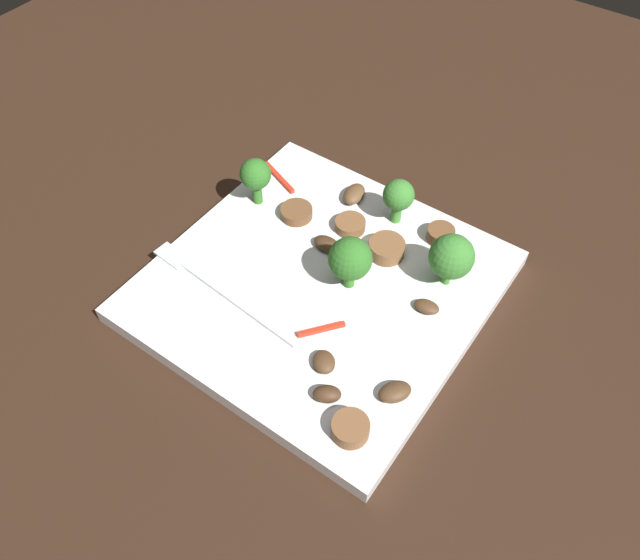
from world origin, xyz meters
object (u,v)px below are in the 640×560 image
Objects in this scene: sausage_slice_1 at (296,212)px; mushroom_0 at (324,362)px; broccoli_floret_2 at (452,257)px; fork at (213,286)px; mushroom_2 at (395,392)px; mushroom_3 at (354,194)px; mushroom_5 at (427,307)px; sausage_slice_4 at (387,248)px; broccoli_floret_0 at (398,196)px; mushroom_4 at (327,244)px; sausage_slice_0 at (350,428)px; mushroom_1 at (327,394)px; sausage_slice_2 at (441,234)px; broccoli_floret_3 at (256,176)px; plate at (320,286)px; broccoli_floret_1 at (350,259)px; sausage_slice_3 at (350,225)px; pepper_strip_1 at (279,177)px; pepper_strip_0 at (321,329)px.

sausage_slice_1 is 0.18m from mushroom_0.
fork is at bearing 36.99° from broccoli_floret_2.
mushroom_2 reaches higher than sausage_slice_1.
broccoli_floret_2 is 1.81× the size of mushroom_3.
mushroom_3 reaches higher than mushroom_5.
mushroom_5 is (-0.07, 0.04, -0.00)m from sausage_slice_4.
broccoli_floret_0 is at bearing -147.93° from sausage_slice_1.
mushroom_2 is at bearing 147.66° from sausage_slice_1.
mushroom_4 is (0.05, 0.03, -0.00)m from sausage_slice_4.
fork is 0.19m from sausage_slice_0.
mushroom_2 reaches higher than mushroom_5.
mushroom_1 reaches higher than sausage_slice_1.
sausage_slice_1 is (0.09, 0.05, -0.03)m from broccoli_floret_0.
sausage_slice_2 is at bearing -87.33° from mushroom_1.
mushroom_0 is 0.21m from mushroom_3.
broccoli_floret_3 reaches higher than sausage_slice_1.
broccoli_floret_3 is 0.25m from mushroom_1.
sausage_slice_1 is at bearing -9.45° from mushroom_5.
mushroom_2 is at bearing -171.25° from mushroom_0.
mushroom_2 is (-0.05, 0.18, -0.00)m from sausage_slice_2.
mushroom_4 is at bearing -64.45° from plate.
broccoli_floret_1 is at bearing 37.29° from broccoli_floret_2.
broccoli_floret_1 is 0.15m from broccoli_floret_3.
sausage_slice_3 reaches higher than pepper_strip_1.
mushroom_0 is at bearing 116.30° from mushroom_3.
broccoli_floret_0 reaches higher than sausage_slice_4.
mushroom_1 is (-0.02, 0.02, 0.00)m from mushroom_0.
mushroom_3 is at bearing 0.51° from sausage_slice_2.
broccoli_floret_0 is 1.66× the size of sausage_slice_0.
broccoli_floret_1 is 0.09m from broccoli_floret_2.
fork and pepper_strip_1 have the same top height.
mushroom_3 is 0.18m from pepper_strip_0.
plate is 0.13m from broccoli_floret_3.
mushroom_0 is 0.11m from mushroom_5.
sausage_slice_2 reaches higher than pepper_strip_1.
mushroom_3 is at bearing -165.52° from pepper_strip_1.
fork is 6.51× the size of sausage_slice_2.
mushroom_0 is 0.04m from pepper_strip_0.
mushroom_1 is 0.17m from mushroom_4.
fork is 7.58× the size of mushroom_0.
broccoli_floret_3 is (0.12, -0.05, 0.05)m from plate.
sausage_slice_4 reaches higher than sausage_slice_2.
plate is 0.13m from broccoli_floret_2.
pepper_strip_1 is (0.14, 0.02, -0.03)m from broccoli_floret_0.
broccoli_floret_1 is 0.08m from mushroom_5.
mushroom_4 is (-0.10, 0.01, -0.03)m from broccoli_floret_3.
sausage_slice_3 is at bearing -56.40° from sausage_slice_0.
broccoli_floret_2 reaches higher than sausage_slice_0.
mushroom_3 is at bearing -34.32° from sausage_slice_4.
mushroom_3 reaches higher than mushroom_4.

